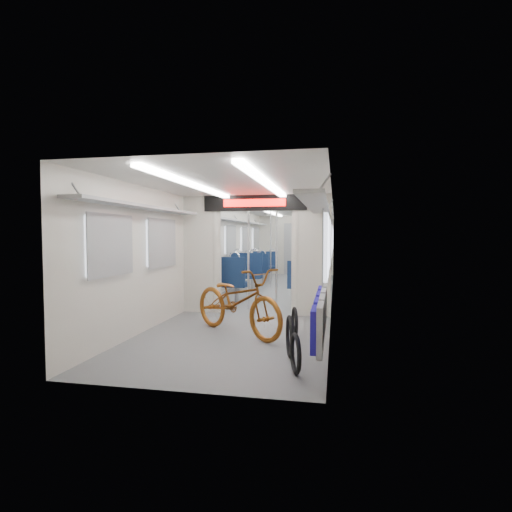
# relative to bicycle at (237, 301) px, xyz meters

# --- Properties ---
(carriage) EXTENTS (12.00, 12.02, 2.31)m
(carriage) POSITION_rel_bicycle_xyz_m (-0.04, 3.40, 0.98)
(carriage) COLOR #515456
(carriage) RESTS_ON ground
(bicycle) EXTENTS (2.00, 1.75, 1.04)m
(bicycle) POSITION_rel_bicycle_xyz_m (0.00, 0.00, 0.00)
(bicycle) COLOR brown
(bicycle) RESTS_ON ground
(flip_bench) EXTENTS (0.12, 2.10, 0.51)m
(flip_bench) POSITION_rel_bicycle_xyz_m (1.31, -1.08, 0.06)
(flip_bench) COLOR gray
(flip_bench) RESTS_ON carriage
(bike_hoop_a) EXTENTS (0.18, 0.45, 0.46)m
(bike_hoop_a) POSITION_rel_bicycle_xyz_m (1.06, -1.62, -0.32)
(bike_hoop_a) COLOR black
(bike_hoop_a) RESTS_ON ground
(bike_hoop_b) EXTENTS (0.17, 0.53, 0.53)m
(bike_hoop_b) POSITION_rel_bicycle_xyz_m (0.93, -1.03, -0.28)
(bike_hoop_b) COLOR black
(bike_hoop_b) RESTS_ON ground
(bike_hoop_c) EXTENTS (0.15, 0.45, 0.45)m
(bike_hoop_c) POSITION_rel_bicycle_xyz_m (0.89, 0.00, -0.32)
(bike_hoop_c) COLOR black
(bike_hoop_c) RESTS_ON ground
(seat_bay_near_left) EXTENTS (0.95, 2.28, 1.16)m
(seat_bay_near_left) POSITION_rel_bicycle_xyz_m (-0.98, 3.85, 0.05)
(seat_bay_near_left) COLOR #0D1B39
(seat_bay_near_left) RESTS_ON ground
(seat_bay_near_right) EXTENTS (0.90, 2.01, 1.08)m
(seat_bay_near_right) POSITION_rel_bicycle_xyz_m (0.89, 3.78, 0.01)
(seat_bay_near_right) COLOR #0D1B39
(seat_bay_near_right) RESTS_ON ground
(seat_bay_far_left) EXTENTS (0.89, 1.96, 1.06)m
(seat_bay_far_left) POSITION_rel_bicycle_xyz_m (-0.98, 7.17, 0.01)
(seat_bay_far_left) COLOR #0D1B39
(seat_bay_far_left) RESTS_ON ground
(seat_bay_far_right) EXTENTS (0.91, 2.08, 1.10)m
(seat_bay_far_right) POSITION_rel_bicycle_xyz_m (0.89, 7.17, 0.02)
(seat_bay_far_right) COLOR #0D1B39
(seat_bay_far_right) RESTS_ON ground
(stanchion_near_left) EXTENTS (0.05, 0.05, 2.30)m
(stanchion_near_left) POSITION_rel_bicycle_xyz_m (-0.28, 2.06, 0.63)
(stanchion_near_left) COLOR silver
(stanchion_near_left) RESTS_ON ground
(stanchion_near_right) EXTENTS (0.04, 0.04, 2.30)m
(stanchion_near_right) POSITION_rel_bicycle_xyz_m (0.25, 2.44, 0.63)
(stanchion_near_right) COLOR silver
(stanchion_near_right) RESTS_ON ground
(stanchion_far_left) EXTENTS (0.04, 0.04, 2.30)m
(stanchion_far_left) POSITION_rel_bicycle_xyz_m (-0.38, 5.60, 0.63)
(stanchion_far_left) COLOR silver
(stanchion_far_left) RESTS_ON ground
(stanchion_far_right) EXTENTS (0.04, 0.04, 2.30)m
(stanchion_far_right) POSITION_rel_bicycle_xyz_m (0.31, 5.63, 0.63)
(stanchion_far_right) COLOR silver
(stanchion_far_right) RESTS_ON ground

